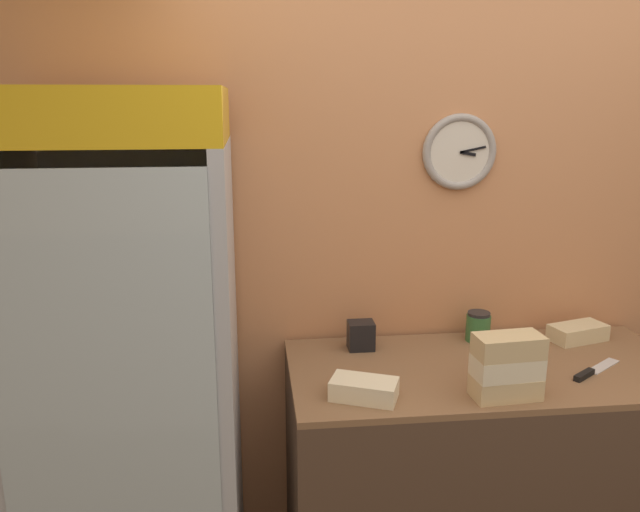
{
  "coord_description": "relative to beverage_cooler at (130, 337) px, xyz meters",
  "views": [
    {
      "loc": [
        -0.93,
        -1.29,
        1.97
      ],
      "look_at": [
        -0.68,
        0.9,
        1.41
      ],
      "focal_mm": 35.0,
      "sensor_mm": 36.0,
      "label": 1
    }
  ],
  "objects": [
    {
      "name": "sandwich_flat_right",
      "position": [
        1.88,
        0.17,
        -0.13
      ],
      "size": [
        0.27,
        0.18,
        0.07
      ],
      "color": "beige",
      "rests_on": "prep_counter"
    },
    {
      "name": "sandwich_stack_top",
      "position": [
        1.35,
        -0.32,
        0.03
      ],
      "size": [
        0.25,
        0.14,
        0.08
      ],
      "color": "tan",
      "rests_on": "sandwich_stack_middle"
    },
    {
      "name": "prep_counter",
      "position": [
        1.39,
        -0.05,
        -0.63
      ],
      "size": [
        1.59,
        0.73,
        0.94
      ],
      "color": "#4C3828",
      "rests_on": "ground_plane"
    },
    {
      "name": "condiment_jar",
      "position": [
        1.44,
        0.21,
        -0.1
      ],
      "size": [
        0.11,
        0.11,
        0.13
      ],
      "color": "#336B38",
      "rests_on": "prep_counter"
    },
    {
      "name": "chefs_knife",
      "position": [
        1.76,
        -0.17,
        -0.15
      ],
      "size": [
        0.28,
        0.2,
        0.02
      ],
      "color": "silver",
      "rests_on": "prep_counter"
    },
    {
      "name": "sandwich_stack_middle",
      "position": [
        1.35,
        -0.32,
        -0.04
      ],
      "size": [
        0.25,
        0.14,
        0.08
      ],
      "color": "beige",
      "rests_on": "sandwich_stack_bottom"
    },
    {
      "name": "wall_back",
      "position": [
        1.39,
        0.36,
        0.25
      ],
      "size": [
        5.2,
        0.09,
        2.7
      ],
      "color": "tan",
      "rests_on": "ground_plane"
    },
    {
      "name": "napkin_dispenser",
      "position": [
        0.92,
        0.18,
        -0.1
      ],
      "size": [
        0.11,
        0.09,
        0.12
      ],
      "color": "black",
      "rests_on": "prep_counter"
    },
    {
      "name": "sandwich_stack_bottom",
      "position": [
        1.35,
        -0.32,
        -0.12
      ],
      "size": [
        0.24,
        0.14,
        0.08
      ],
      "color": "tan",
      "rests_on": "prep_counter"
    },
    {
      "name": "beverage_cooler",
      "position": [
        0.0,
        0.0,
        0.0
      ],
      "size": [
        0.79,
        0.73,
        2.01
      ],
      "color": "#B2B7BC",
      "rests_on": "ground_plane"
    },
    {
      "name": "sandwich_flat_left",
      "position": [
        0.85,
        -0.27,
        -0.13
      ],
      "size": [
        0.26,
        0.21,
        0.07
      ],
      "color": "beige",
      "rests_on": "prep_counter"
    }
  ]
}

